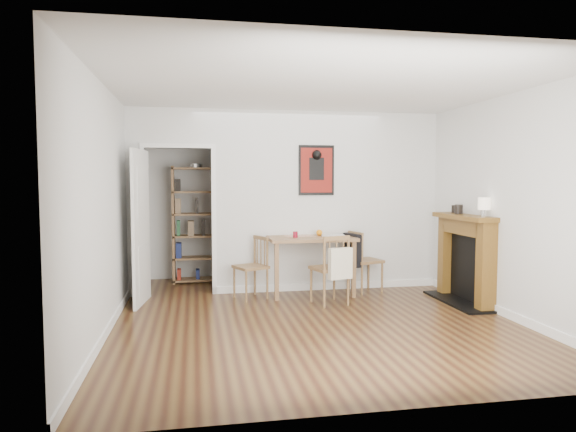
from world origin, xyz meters
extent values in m
plane|color=brown|center=(0.00, 0.00, 0.00)|extent=(5.20, 5.20, 0.00)
plane|color=silver|center=(0.00, 2.60, 1.30)|extent=(4.50, 0.00, 4.50)
plane|color=silver|center=(0.00, -2.60, 1.30)|extent=(4.50, 0.00, 4.50)
plane|color=silver|center=(-2.25, 0.00, 1.30)|extent=(0.00, 5.20, 5.20)
plane|color=silver|center=(2.25, 0.00, 1.30)|extent=(0.00, 5.20, 5.20)
plane|color=silver|center=(0.00, 0.00, 2.60)|extent=(5.20, 5.20, 0.00)
cube|color=silver|center=(0.57, 1.40, 1.30)|extent=(3.35, 0.10, 2.60)
cube|color=silver|center=(-2.12, 1.40, 1.30)|extent=(0.25, 0.10, 2.60)
cube|color=silver|center=(-1.55, 1.40, 2.33)|extent=(0.90, 0.10, 0.55)
cube|color=white|center=(-2.03, 1.40, 1.02)|extent=(0.06, 0.14, 2.05)
cube|color=white|center=(-1.07, 1.40, 1.02)|extent=(0.06, 0.14, 2.05)
cube|color=white|center=(0.57, 1.34, 0.05)|extent=(3.35, 0.02, 0.10)
cube|color=white|center=(-2.24, -0.60, 0.05)|extent=(0.02, 4.00, 0.10)
cube|color=white|center=(2.24, -0.60, 0.05)|extent=(0.02, 4.00, 0.10)
cube|color=white|center=(-2.02, 0.93, 1.00)|extent=(0.15, 0.80, 2.00)
cube|color=black|center=(0.40, 1.33, 1.75)|extent=(0.52, 0.02, 0.72)
cube|color=maroon|center=(0.40, 1.32, 1.75)|extent=(0.46, 0.00, 0.64)
cube|color=olive|center=(0.26, 1.10, 0.80)|extent=(1.20, 0.76, 0.04)
cube|color=olive|center=(-0.27, 0.78, 0.39)|extent=(0.05, 0.05, 0.77)
cube|color=olive|center=(0.80, 0.78, 0.39)|extent=(0.05, 0.05, 0.77)
cube|color=olive|center=(-0.27, 1.42, 0.39)|extent=(0.05, 0.05, 0.77)
cube|color=olive|center=(0.80, 1.42, 0.39)|extent=(0.05, 0.05, 0.77)
cube|color=black|center=(0.85, 1.04, 0.62)|extent=(0.19, 0.37, 0.46)
cube|color=beige|center=(0.44, 0.26, 0.57)|extent=(0.33, 0.18, 0.39)
cube|color=olive|center=(-1.67, 2.27, 0.91)|extent=(0.04, 0.31, 1.83)
cube|color=olive|center=(-0.94, 2.27, 0.91)|extent=(0.04, 0.31, 1.83)
cube|color=olive|center=(-1.30, 2.27, 0.04)|extent=(0.77, 0.31, 0.03)
cube|color=olive|center=(-1.30, 2.27, 0.73)|extent=(0.77, 0.31, 0.03)
cube|color=olive|center=(-1.30, 2.27, 1.79)|extent=(0.77, 0.31, 0.03)
cube|color=maroon|center=(-1.30, 2.27, 0.91)|extent=(0.67, 0.25, 0.25)
cube|color=brown|center=(2.15, -0.24, 0.55)|extent=(0.20, 0.16, 1.10)
cube|color=brown|center=(2.15, 0.74, 0.55)|extent=(0.20, 0.16, 1.10)
cube|color=brown|center=(2.12, 0.25, 1.13)|extent=(0.30, 1.21, 0.06)
cube|color=brown|center=(2.15, 0.25, 1.00)|extent=(0.20, 0.85, 0.20)
cube|color=black|center=(2.21, 0.25, 0.45)|extent=(0.08, 0.81, 0.88)
cube|color=black|center=(2.09, 0.25, 0.01)|extent=(0.45, 1.25, 0.03)
cylinder|color=maroon|center=(0.03, 1.00, 0.86)|extent=(0.07, 0.07, 0.09)
sphere|color=orange|center=(0.41, 1.18, 0.86)|extent=(0.09, 0.09, 0.09)
cube|color=beige|center=(0.12, 1.21, 0.82)|extent=(0.44, 0.34, 0.00)
cube|color=silver|center=(0.60, 1.15, 0.83)|extent=(0.35, 0.28, 0.02)
cylinder|color=silver|center=(2.16, -0.15, 1.20)|extent=(0.08, 0.08, 0.09)
cylinder|color=beige|center=(2.16, -0.15, 1.32)|extent=(0.15, 0.15, 0.15)
cylinder|color=black|center=(2.10, 0.36, 1.22)|extent=(0.11, 0.11, 0.13)
cylinder|color=black|center=(2.16, 0.58, 1.21)|extent=(0.09, 0.09, 0.11)
camera|label=1|loc=(-1.33, -5.89, 1.61)|focal=32.00mm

